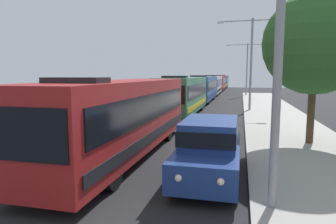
{
  "coord_description": "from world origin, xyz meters",
  "views": [
    {
      "loc": [
        3.3,
        1.94,
        3.29
      ],
      "look_at": [
        -0.05,
        15.46,
        1.51
      ],
      "focal_mm": 31.45,
      "sensor_mm": 36.0,
      "label": 1
    }
  ],
  "objects_px": {
    "bus_lead": "(123,114)",
    "white_suv": "(210,147)",
    "streetlamp_mid": "(251,54)",
    "streetlamp_far": "(247,63)",
    "bus_fourth_in_line": "(212,84)",
    "bus_tail_end": "(222,81)",
    "bus_middle": "(202,88)",
    "bus_rear": "(218,82)",
    "bus_second_in_line": "(183,94)",
    "roadside_tree": "(315,44)"
  },
  "relations": [
    {
      "from": "bus_lead",
      "to": "white_suv",
      "type": "relative_size",
      "value": 2.47
    },
    {
      "from": "bus_middle",
      "to": "bus_second_in_line",
      "type": "bearing_deg",
      "value": -90.0
    },
    {
      "from": "bus_fourth_in_line",
      "to": "white_suv",
      "type": "height_order",
      "value": "bus_fourth_in_line"
    },
    {
      "from": "roadside_tree",
      "to": "bus_second_in_line",
      "type": "bearing_deg",
      "value": 129.99
    },
    {
      "from": "bus_rear",
      "to": "bus_tail_end",
      "type": "relative_size",
      "value": 0.99
    },
    {
      "from": "white_suv",
      "to": "streetlamp_far",
      "type": "relative_size",
      "value": 0.58
    },
    {
      "from": "bus_middle",
      "to": "bus_tail_end",
      "type": "bearing_deg",
      "value": 90.0
    },
    {
      "from": "white_suv",
      "to": "roadside_tree",
      "type": "relative_size",
      "value": 0.68
    },
    {
      "from": "roadside_tree",
      "to": "streetlamp_mid",
      "type": "bearing_deg",
      "value": 100.5
    },
    {
      "from": "bus_second_in_line",
      "to": "white_suv",
      "type": "height_order",
      "value": "bus_second_in_line"
    },
    {
      "from": "bus_rear",
      "to": "streetlamp_far",
      "type": "height_order",
      "value": "streetlamp_far"
    },
    {
      "from": "bus_rear",
      "to": "streetlamp_mid",
      "type": "bearing_deg",
      "value": -81.16
    },
    {
      "from": "bus_second_in_line",
      "to": "bus_fourth_in_line",
      "type": "bearing_deg",
      "value": 90.0
    },
    {
      "from": "bus_middle",
      "to": "streetlamp_far",
      "type": "bearing_deg",
      "value": 64.52
    },
    {
      "from": "bus_lead",
      "to": "bus_fourth_in_line",
      "type": "height_order",
      "value": "same"
    },
    {
      "from": "bus_rear",
      "to": "bus_tail_end",
      "type": "xyz_separation_m",
      "value": [
        0.0,
        13.54,
        0.0
      ]
    },
    {
      "from": "bus_middle",
      "to": "bus_fourth_in_line",
      "type": "height_order",
      "value": "same"
    },
    {
      "from": "bus_fourth_in_line",
      "to": "bus_tail_end",
      "type": "xyz_separation_m",
      "value": [
        0.0,
        26.85,
        0.0
      ]
    },
    {
      "from": "bus_tail_end",
      "to": "white_suv",
      "type": "height_order",
      "value": "bus_tail_end"
    },
    {
      "from": "bus_fourth_in_line",
      "to": "bus_rear",
      "type": "distance_m",
      "value": 13.32
    },
    {
      "from": "bus_lead",
      "to": "bus_rear",
      "type": "distance_m",
      "value": 50.96
    },
    {
      "from": "bus_tail_end",
      "to": "bus_fourth_in_line",
      "type": "bearing_deg",
      "value": -90.0
    },
    {
      "from": "bus_second_in_line",
      "to": "streetlamp_mid",
      "type": "bearing_deg",
      "value": 32.46
    },
    {
      "from": "bus_lead",
      "to": "streetlamp_mid",
      "type": "bearing_deg",
      "value": 71.62
    },
    {
      "from": "bus_second_in_line",
      "to": "bus_tail_end",
      "type": "bearing_deg",
      "value": 90.0
    },
    {
      "from": "streetlamp_far",
      "to": "roadside_tree",
      "type": "bearing_deg",
      "value": -85.9
    },
    {
      "from": "bus_second_in_line",
      "to": "streetlamp_far",
      "type": "xyz_separation_m",
      "value": [
        5.4,
        23.51,
        3.36
      ]
    },
    {
      "from": "bus_tail_end",
      "to": "bus_middle",
      "type": "bearing_deg",
      "value": -90.0
    },
    {
      "from": "bus_middle",
      "to": "roadside_tree",
      "type": "relative_size",
      "value": 1.67
    },
    {
      "from": "bus_second_in_line",
      "to": "white_suv",
      "type": "relative_size",
      "value": 2.35
    },
    {
      "from": "bus_tail_end",
      "to": "streetlamp_mid",
      "type": "bearing_deg",
      "value": -83.62
    },
    {
      "from": "bus_rear",
      "to": "streetlamp_far",
      "type": "xyz_separation_m",
      "value": [
        5.4,
        -14.64,
        3.35
      ]
    },
    {
      "from": "bus_second_in_line",
      "to": "streetlamp_far",
      "type": "height_order",
      "value": "streetlamp_far"
    },
    {
      "from": "white_suv",
      "to": "bus_fourth_in_line",
      "type": "bearing_deg",
      "value": 95.34
    },
    {
      "from": "streetlamp_mid",
      "to": "streetlamp_far",
      "type": "xyz_separation_m",
      "value": [
        0.0,
        20.08,
        -0.03
      ]
    },
    {
      "from": "bus_fourth_in_line",
      "to": "bus_tail_end",
      "type": "relative_size",
      "value": 0.93
    },
    {
      "from": "bus_lead",
      "to": "bus_second_in_line",
      "type": "bearing_deg",
      "value": 90.0
    },
    {
      "from": "bus_lead",
      "to": "bus_middle",
      "type": "xyz_separation_m",
      "value": [
        0.0,
        25.0,
        0.0
      ]
    },
    {
      "from": "bus_lead",
      "to": "white_suv",
      "type": "distance_m",
      "value": 4.22
    },
    {
      "from": "bus_lead",
      "to": "streetlamp_far",
      "type": "height_order",
      "value": "streetlamp_far"
    },
    {
      "from": "bus_rear",
      "to": "bus_second_in_line",
      "type": "bearing_deg",
      "value": -90.0
    },
    {
      "from": "bus_rear",
      "to": "streetlamp_far",
      "type": "relative_size",
      "value": 1.55
    },
    {
      "from": "bus_tail_end",
      "to": "bus_rear",
      "type": "bearing_deg",
      "value": -90.0
    },
    {
      "from": "streetlamp_mid",
      "to": "streetlamp_far",
      "type": "bearing_deg",
      "value": 90.0
    },
    {
      "from": "bus_rear",
      "to": "bus_tail_end",
      "type": "distance_m",
      "value": 13.54
    },
    {
      "from": "bus_lead",
      "to": "streetlamp_far",
      "type": "distance_m",
      "value": 36.88
    },
    {
      "from": "streetlamp_mid",
      "to": "streetlamp_far",
      "type": "distance_m",
      "value": 20.08
    },
    {
      "from": "streetlamp_far",
      "to": "bus_rear",
      "type": "bearing_deg",
      "value": 110.24
    },
    {
      "from": "bus_rear",
      "to": "white_suv",
      "type": "xyz_separation_m",
      "value": [
        3.7,
        -52.88,
        -0.66
      ]
    },
    {
      "from": "bus_rear",
      "to": "bus_lead",
      "type": "bearing_deg",
      "value": -90.0
    }
  ]
}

